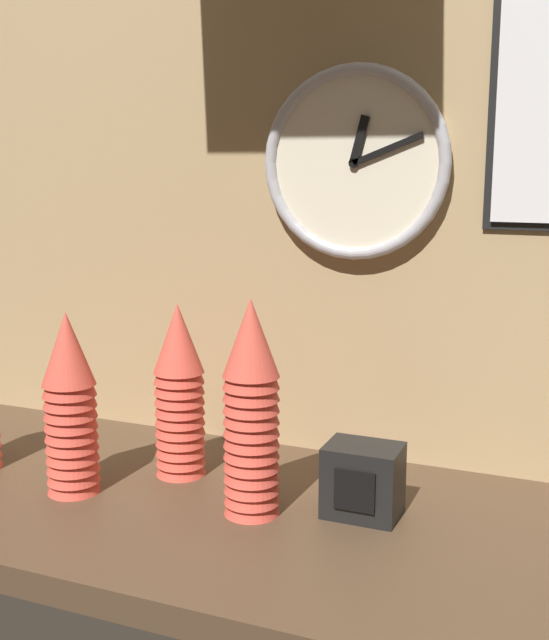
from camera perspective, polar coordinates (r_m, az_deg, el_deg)
The scene contains 7 objects.
ground_plane at distance 1.21m, azimuth -2.66°, elevation -13.68°, with size 1.60×0.56×0.04m, color #4C3826.
wall_tiled_back at distance 1.34m, azimuth 2.06°, elevation 12.75°, with size 1.60×0.03×1.05m.
cup_stack_center_left at distance 1.23m, azimuth -14.34°, elevation -5.77°, with size 0.08×0.08×0.28m.
cup_stack_center at distance 1.26m, azimuth -6.78°, elevation -4.99°, with size 0.08×0.08×0.28m.
cup_stack_center_right at distance 1.11m, azimuth -1.66°, elevation -6.29°, with size 0.08×0.08×0.31m.
wall_clock at distance 1.28m, azimuth 5.76°, elevation 11.04°, with size 0.30×0.03×0.30m.
napkin_dispenser at distance 1.15m, azimuth 6.30°, elevation -11.27°, with size 0.10×0.08×0.10m.
Camera 1 is at (0.47, -0.99, 0.49)m, focal length 45.00 mm.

